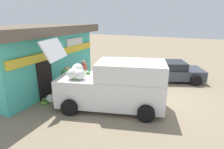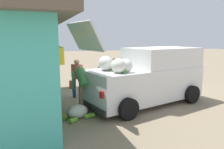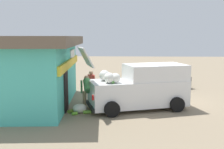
{
  "view_description": "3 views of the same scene",
  "coord_description": "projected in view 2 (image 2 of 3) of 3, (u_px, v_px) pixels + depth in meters",
  "views": [
    {
      "loc": [
        -8.19,
        -1.89,
        3.65
      ],
      "look_at": [
        -0.41,
        2.04,
        0.99
      ],
      "focal_mm": 29.77,
      "sensor_mm": 36.0,
      "label": 1
    },
    {
      "loc": [
        -8.66,
        4.59,
        2.37
      ],
      "look_at": [
        -0.23,
        2.2,
        0.84
      ],
      "focal_mm": 33.88,
      "sensor_mm": 36.0,
      "label": 2
    },
    {
      "loc": [
        -13.51,
        2.09,
        3.25
      ],
      "look_at": [
        0.18,
        2.66,
        1.28
      ],
      "focal_mm": 42.3,
      "sensor_mm": 36.0,
      "label": 3
    }
  ],
  "objects": [
    {
      "name": "unloaded_banana_pile",
      "position": [
        78.0,
        112.0,
        6.29
      ],
      "size": [
        0.76,
        1.02,
        0.4
      ],
      "color": "silver",
      "rests_on": "ground_plane"
    },
    {
      "name": "vendor_standing",
      "position": [
        77.0,
        76.0,
        8.26
      ],
      "size": [
        0.48,
        0.48,
        1.56
      ],
      "color": "navy",
      "rests_on": "ground_plane"
    },
    {
      "name": "customer_bending",
      "position": [
        83.0,
        83.0,
        6.81
      ],
      "size": [
        0.8,
        0.64,
        1.49
      ],
      "color": "#726047",
      "rests_on": "ground_plane"
    },
    {
      "name": "ground_plane",
      "position": [
        156.0,
        89.0,
        9.85
      ],
      "size": [
        60.0,
        60.0,
        0.0
      ],
      "primitive_type": "plane",
      "color": "gray"
    },
    {
      "name": "paint_bucket",
      "position": [
        72.0,
        84.0,
        10.04
      ],
      "size": [
        0.3,
        0.3,
        0.37
      ],
      "primitive_type": "cylinder",
      "color": "#BF3F33",
      "rests_on": "ground_plane"
    },
    {
      "name": "storefront_bar",
      "position": [
        0.0,
        59.0,
        6.7
      ],
      "size": [
        7.53,
        4.4,
        3.27
      ],
      "color": "#4CC6B7",
      "rests_on": "ground_plane"
    },
    {
      "name": "parked_sedan",
      "position": [
        133.0,
        69.0,
        12.59
      ],
      "size": [
        3.23,
        4.35,
        1.16
      ],
      "color": "#383D47",
      "rests_on": "ground_plane"
    },
    {
      "name": "delivery_van",
      "position": [
        148.0,
        76.0,
        7.68
      ],
      "size": [
        3.07,
        5.03,
        2.82
      ],
      "color": "white",
      "rests_on": "ground_plane"
    }
  ]
}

